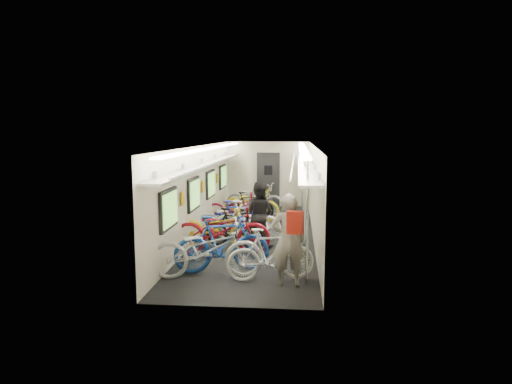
% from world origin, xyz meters
% --- Properties ---
extents(train_car_shell, '(10.00, 10.00, 10.00)m').
position_xyz_m(train_car_shell, '(-0.36, 0.71, 1.66)').
color(train_car_shell, black).
rests_on(train_car_shell, ground).
extents(bicycle_0, '(2.22, 1.12, 1.12)m').
position_xyz_m(bicycle_0, '(-0.63, -3.60, 0.56)').
color(bicycle_0, '#ACAEB1').
rests_on(bicycle_0, ground).
extents(bicycle_1, '(1.98, 1.09, 1.15)m').
position_xyz_m(bicycle_1, '(-0.40, -3.19, 0.57)').
color(bicycle_1, '#183F94').
rests_on(bicycle_1, ground).
extents(bicycle_2, '(2.26, 0.95, 1.16)m').
position_xyz_m(bicycle_2, '(-0.62, -1.94, 0.58)').
color(bicycle_2, maroon).
rests_on(bicycle_2, ground).
extents(bicycle_3, '(1.68, 1.09, 0.98)m').
position_xyz_m(bicycle_3, '(-0.40, -1.40, 0.49)').
color(bicycle_3, black).
rests_on(bicycle_3, ground).
extents(bicycle_4, '(2.01, 0.91, 1.02)m').
position_xyz_m(bicycle_4, '(-0.82, -1.33, 0.51)').
color(bicycle_4, yellow).
rests_on(bicycle_4, ground).
extents(bicycle_5, '(1.75, 0.55, 1.04)m').
position_xyz_m(bicycle_5, '(-0.18, -0.58, 0.52)').
color(bicycle_5, white).
rests_on(bicycle_5, ground).
extents(bicycle_6, '(1.84, 0.81, 0.94)m').
position_xyz_m(bicycle_6, '(-0.70, -0.06, 0.47)').
color(bicycle_6, '#9E9EA2').
rests_on(bicycle_6, ground).
extents(bicycle_7, '(1.57, 0.47, 0.94)m').
position_xyz_m(bicycle_7, '(-0.53, 0.08, 0.47)').
color(bicycle_7, navy).
rests_on(bicycle_7, ground).
extents(bicycle_8, '(1.84, 0.66, 0.96)m').
position_xyz_m(bicycle_8, '(-0.78, 1.60, 0.48)').
color(bicycle_8, maroon).
rests_on(bicycle_8, ground).
extents(bicycle_9, '(1.62, 0.85, 0.93)m').
position_xyz_m(bicycle_9, '(-0.39, 1.94, 0.47)').
color(bicycle_9, black).
rests_on(bicycle_9, ground).
extents(bicycle_10, '(2.04, 1.32, 1.01)m').
position_xyz_m(bicycle_10, '(-0.36, 2.25, 0.51)').
color(bicycle_10, gold).
rests_on(bicycle_10, ground).
extents(bicycle_11, '(1.74, 0.91, 1.01)m').
position_xyz_m(bicycle_11, '(0.59, -3.64, 0.50)').
color(bicycle_11, silver).
rests_on(bicycle_11, ground).
extents(bicycle_12, '(2.15, 1.18, 1.07)m').
position_xyz_m(bicycle_12, '(-0.34, 3.15, 0.54)').
color(bicycle_12, slate).
rests_on(bicycle_12, ground).
extents(passenger_near, '(0.64, 0.44, 1.69)m').
position_xyz_m(passenger_near, '(0.92, -3.90, 0.84)').
color(passenger_near, gray).
rests_on(passenger_near, ground).
extents(passenger_mid, '(0.92, 0.81, 1.59)m').
position_xyz_m(passenger_mid, '(0.15, -1.13, 0.80)').
color(passenger_mid, black).
rests_on(passenger_mid, ground).
extents(backpack, '(0.28, 0.19, 0.38)m').
position_xyz_m(backpack, '(1.03, -4.45, 1.28)').
color(backpack, '#A31B10').
rests_on(backpack, passenger_near).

